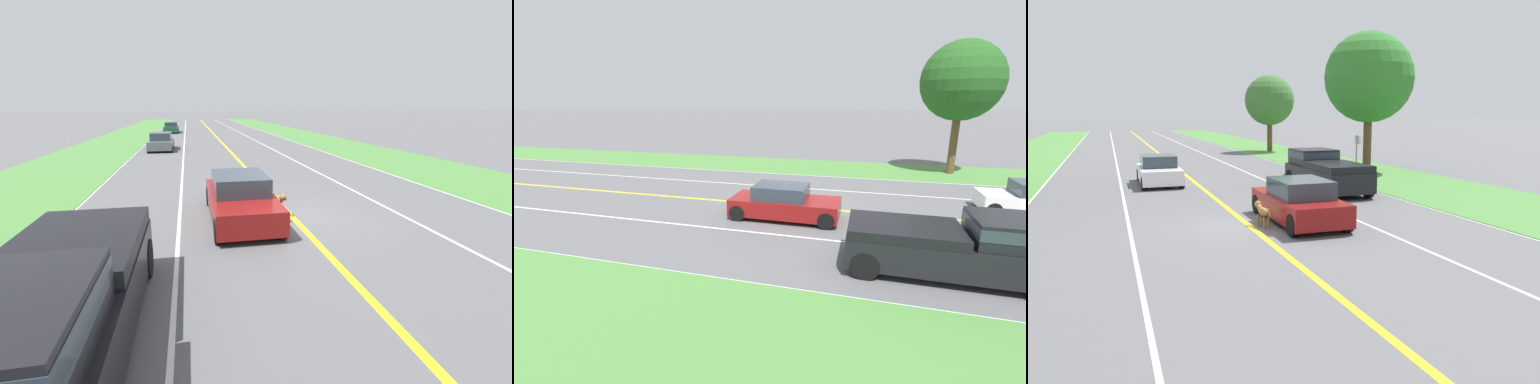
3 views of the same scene
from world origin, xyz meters
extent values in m
plane|color=#5B5B5E|center=(0.00, 0.00, 0.00)|extent=(400.00, 400.00, 0.00)
cube|color=yellow|center=(0.00, 0.00, 0.00)|extent=(0.18, 160.00, 0.01)
cube|color=white|center=(7.00, 0.00, 0.00)|extent=(0.14, 160.00, 0.01)
cube|color=white|center=(-7.00, 0.00, 0.00)|extent=(0.14, 160.00, 0.01)
cube|color=white|center=(3.50, 0.00, 0.00)|extent=(0.10, 160.00, 0.01)
cube|color=white|center=(-3.50, 0.00, 0.00)|extent=(0.10, 160.00, 0.01)
cube|color=#4C843D|center=(10.00, 0.00, 0.01)|extent=(6.00, 160.00, 0.03)
cube|color=#4C843D|center=(-10.00, 0.00, 0.01)|extent=(6.00, 160.00, 0.03)
cube|color=maroon|center=(1.64, -0.08, 0.51)|extent=(1.85, 4.37, 0.67)
cube|color=#2D3842|center=(1.64, -0.25, 1.12)|extent=(1.59, 2.10, 0.55)
cylinder|color=black|center=(2.47, 1.69, 0.32)|extent=(0.22, 0.65, 0.65)
cylinder|color=black|center=(2.47, -1.84, 0.32)|extent=(0.22, 0.65, 0.65)
cylinder|color=black|center=(0.80, 1.69, 0.32)|extent=(0.22, 0.65, 0.65)
cylinder|color=black|center=(0.80, -1.84, 0.32)|extent=(0.22, 0.65, 0.65)
ellipsoid|color=olive|center=(0.36, -0.41, 0.48)|extent=(0.29, 0.66, 0.26)
cylinder|color=olive|center=(0.40, -0.18, 0.18)|extent=(0.07, 0.07, 0.35)
cylinder|color=olive|center=(0.46, -0.62, 0.18)|extent=(0.07, 0.07, 0.35)
cylinder|color=olive|center=(0.26, -0.20, 0.18)|extent=(0.07, 0.07, 0.35)
cylinder|color=olive|center=(0.32, -0.64, 0.18)|extent=(0.07, 0.07, 0.35)
cylinder|color=olive|center=(0.32, -0.14, 0.58)|extent=(0.16, 0.19, 0.17)
sphere|color=olive|center=(0.30, -0.03, 0.64)|extent=(0.24, 0.24, 0.22)
ellipsoid|color=#331E14|center=(0.28, 0.12, 0.63)|extent=(0.11, 0.11, 0.08)
cone|color=brown|center=(0.37, -0.03, 0.72)|extent=(0.08, 0.08, 0.10)
cone|color=brown|center=(0.25, -0.05, 0.72)|extent=(0.08, 0.08, 0.10)
cylinder|color=olive|center=(0.42, -0.82, 0.52)|extent=(0.08, 0.24, 0.24)
cube|color=black|center=(5.00, 5.23, 0.65)|extent=(2.01, 5.27, 0.82)
cube|color=black|center=(5.00, 6.75, 1.41)|extent=(1.77, 1.99, 0.70)
cube|color=#2D3842|center=(5.00, 6.75, 1.51)|extent=(1.79, 2.01, 0.31)
cube|color=black|center=(5.00, 4.12, 1.20)|extent=(1.97, 2.99, 0.29)
cylinder|color=black|center=(5.92, 3.14, 0.39)|extent=(0.22, 0.78, 0.78)
cylinder|color=black|center=(4.08, 7.31, 0.39)|extent=(0.22, 0.78, 0.78)
cylinder|color=black|center=(4.08, 3.14, 0.39)|extent=(0.22, 0.78, 0.78)
cylinder|color=black|center=(-2.55, 8.22, 0.30)|extent=(0.22, 0.60, 0.60)
cylinder|color=black|center=(-0.89, 8.22, 0.30)|extent=(0.22, 0.60, 0.60)
cylinder|color=brown|center=(-10.12, 8.37, 2.15)|extent=(0.48, 0.48, 4.30)
sphere|color=#23561E|center=(-10.12, 8.37, 5.90)|extent=(4.91, 4.91, 4.91)
camera|label=1|loc=(3.11, 9.89, 3.42)|focal=24.00mm
camera|label=2|loc=(14.64, 2.98, 4.63)|focal=24.00mm
camera|label=3|loc=(-3.97, -14.60, 3.48)|focal=35.00mm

